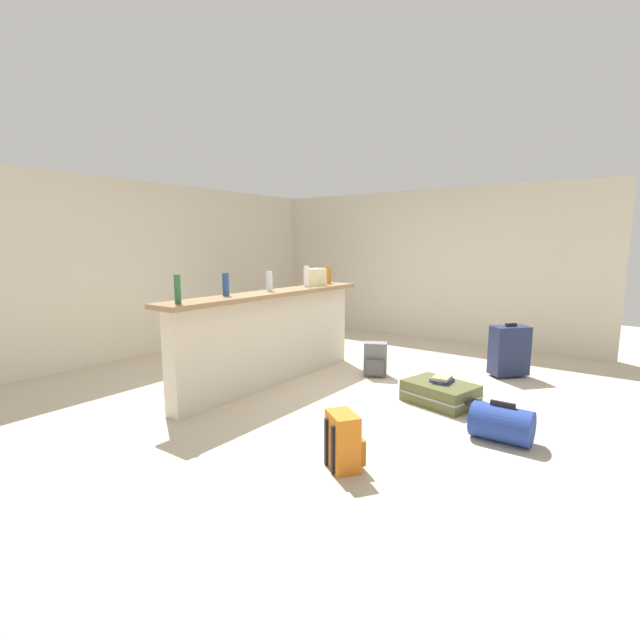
% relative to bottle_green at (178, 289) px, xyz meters
% --- Properties ---
extents(ground_plane, '(13.00, 13.00, 0.05)m').
position_rel_bottle_green_xyz_m(ground_plane, '(1.80, -0.46, -1.24)').
color(ground_plane, beige).
extents(wall_back, '(6.60, 0.10, 2.50)m').
position_rel_bottle_green_xyz_m(wall_back, '(1.80, 2.59, 0.03)').
color(wall_back, beige).
rests_on(wall_back, ground_plane).
extents(wall_right, '(0.10, 6.00, 2.50)m').
position_rel_bottle_green_xyz_m(wall_right, '(4.85, -0.16, 0.03)').
color(wall_right, beige).
rests_on(wall_right, ground_plane).
extents(partition_half_wall, '(2.80, 0.20, 1.03)m').
position_rel_bottle_green_xyz_m(partition_half_wall, '(1.29, 0.04, -0.70)').
color(partition_half_wall, beige).
rests_on(partition_half_wall, ground_plane).
extents(bar_countertop, '(2.96, 0.40, 0.05)m').
position_rel_bottle_green_xyz_m(bar_countertop, '(1.29, 0.04, -0.16)').
color(bar_countertop, '#93704C').
rests_on(bar_countertop, partition_half_wall).
extents(bottle_green, '(0.06, 0.06, 0.27)m').
position_rel_bottle_green_xyz_m(bottle_green, '(0.00, 0.00, 0.00)').
color(bottle_green, '#2D6B38').
rests_on(bottle_green, bar_countertop).
extents(bottle_blue, '(0.07, 0.07, 0.24)m').
position_rel_bottle_green_xyz_m(bottle_blue, '(0.70, 0.13, -0.01)').
color(bottle_blue, '#284C89').
rests_on(bottle_blue, bar_countertop).
extents(bottle_clear, '(0.07, 0.07, 0.23)m').
position_rel_bottle_green_xyz_m(bottle_clear, '(1.32, 0.08, -0.02)').
color(bottle_clear, silver).
rests_on(bottle_clear, bar_countertop).
extents(bottle_white, '(0.07, 0.07, 0.27)m').
position_rel_bottle_green_xyz_m(bottle_white, '(1.96, 0.04, -0.00)').
color(bottle_white, silver).
rests_on(bottle_white, bar_countertop).
extents(bottle_amber, '(0.07, 0.07, 0.23)m').
position_rel_bottle_green_xyz_m(bottle_amber, '(2.53, 0.11, -0.02)').
color(bottle_amber, '#9E661E').
rests_on(bottle_amber, bar_countertop).
extents(grocery_bag, '(0.26, 0.18, 0.22)m').
position_rel_bottle_green_xyz_m(grocery_bag, '(2.21, 0.09, -0.02)').
color(grocery_bag, beige).
rests_on(grocery_bag, bar_countertop).
extents(dining_table, '(1.10, 0.80, 0.74)m').
position_rel_bottle_green_xyz_m(dining_table, '(2.74, 1.20, -0.57)').
color(dining_table, '#332319').
rests_on(dining_table, ground_plane).
extents(dining_chair_near_partition, '(0.40, 0.40, 0.93)m').
position_rel_bottle_green_xyz_m(dining_chair_near_partition, '(2.70, 0.61, -0.70)').
color(dining_chair_near_partition, black).
rests_on(dining_chair_near_partition, ground_plane).
extents(suitcase_flat_olive, '(0.65, 0.88, 0.22)m').
position_rel_bottle_green_xyz_m(suitcase_flat_olive, '(1.80, -1.82, -1.11)').
color(suitcase_flat_olive, '#51562D').
rests_on(suitcase_flat_olive, ground_plane).
extents(suitcase_upright_navy, '(0.49, 0.47, 0.67)m').
position_rel_bottle_green_xyz_m(suitcase_upright_navy, '(3.24, -2.12, -0.89)').
color(suitcase_upright_navy, '#1E284C').
rests_on(suitcase_upright_navy, ground_plane).
extents(backpack_orange, '(0.33, 0.34, 0.42)m').
position_rel_bottle_green_xyz_m(backpack_orange, '(0.05, -1.78, -1.02)').
color(backpack_orange, orange).
rests_on(backpack_orange, ground_plane).
extents(duffel_bag_blue, '(0.31, 0.48, 0.34)m').
position_rel_bottle_green_xyz_m(duffel_bag_blue, '(1.22, -2.58, -1.07)').
color(duffel_bag_blue, '#233D93').
rests_on(duffel_bag_blue, ground_plane).
extents(backpack_grey, '(0.32, 0.33, 0.42)m').
position_rel_bottle_green_xyz_m(backpack_grey, '(2.29, -0.78, -1.02)').
color(backpack_grey, slate).
rests_on(backpack_grey, ground_plane).
extents(book_stack, '(0.25, 0.20, 0.06)m').
position_rel_bottle_green_xyz_m(book_stack, '(1.84, -1.82, -0.97)').
color(book_stack, '#334C99').
rests_on(book_stack, suitcase_flat_olive).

